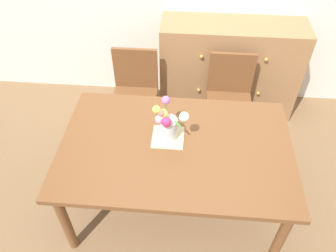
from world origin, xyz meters
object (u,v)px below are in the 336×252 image
Objects in this scene: dresser at (229,69)px; chair_left at (135,89)px; chair_right at (229,94)px; dining_table at (176,153)px; flower_vase at (167,123)px.

chair_left is at bearing -153.77° from dresser.
dresser is at bearing -92.03° from chair_right.
chair_left is at bearing 117.12° from dining_table.
chair_left is 0.96m from flower_vase.
chair_left and chair_right have the same top height.
flower_vase is at bearing 132.64° from dining_table.
flower_vase is (0.38, -0.80, 0.36)m from chair_left.
flower_vase is (-0.07, 0.07, 0.23)m from dining_table.
flower_vase reaches higher than chair_left.
chair_left is at bearing 115.40° from flower_vase.
flower_vase reaches higher than dresser.
chair_left is 1.00× the size of chair_right.
dining_table is 1.87× the size of chair_left.
chair_right is at bearing 62.88° from dining_table.
dresser is at bearing 66.98° from flower_vase.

